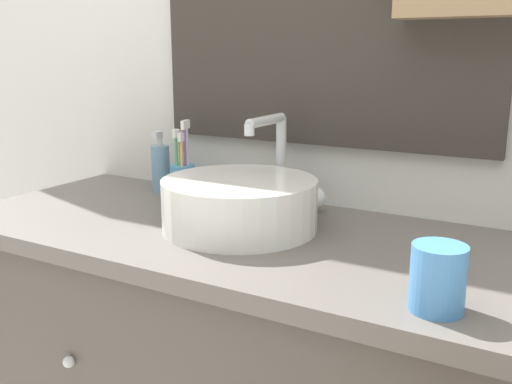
{
  "coord_description": "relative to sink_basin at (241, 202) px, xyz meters",
  "views": [
    {
      "loc": [
        0.51,
        -0.65,
        1.25
      ],
      "look_at": [
        -0.02,
        0.28,
        0.98
      ],
      "focal_mm": 40.0,
      "sensor_mm": 36.0,
      "label": 1
    }
  ],
  "objects": [
    {
      "name": "toothbrush_holder",
      "position": [
        -0.27,
        0.16,
        -0.0
      ],
      "size": [
        0.06,
        0.06,
        0.2
      ],
      "color": "#4C93C6",
      "rests_on": "vanity_counter"
    },
    {
      "name": "drinking_cup",
      "position": [
        0.45,
        -0.2,
        -0.01
      ],
      "size": [
        0.08,
        0.08,
        0.1
      ],
      "primitive_type": "cylinder",
      "color": "#4789D1",
      "rests_on": "vanity_counter"
    },
    {
      "name": "sink_basin",
      "position": [
        0.0,
        0.0,
        0.0
      ],
      "size": [
        0.32,
        0.38,
        0.23
      ],
      "color": "white",
      "rests_on": "vanity_counter"
    },
    {
      "name": "wall_back",
      "position": [
        0.11,
        0.29,
        0.34
      ],
      "size": [
        3.2,
        0.18,
        2.5
      ],
      "color": "silver",
      "rests_on": "ground_plane"
    },
    {
      "name": "soap_dispenser",
      "position": [
        -0.36,
        0.18,
        0.01
      ],
      "size": [
        0.05,
        0.05,
        0.16
      ],
      "color": "#6B93B2",
      "rests_on": "vanity_counter"
    }
  ]
}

